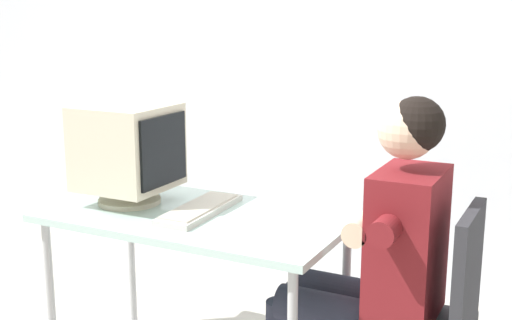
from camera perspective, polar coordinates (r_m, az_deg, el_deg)
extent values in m
cube|color=silver|center=(3.77, 10.27, 11.63)|extent=(8.00, 0.10, 3.00)
cylinder|color=#B7B7BC|center=(3.00, -17.12, -11.44)|extent=(0.04, 0.04, 0.72)
cylinder|color=#B7B7BC|center=(3.38, -10.59, -8.30)|extent=(0.04, 0.04, 0.72)
cylinder|color=#B7B7BC|center=(2.88, 7.65, -11.97)|extent=(0.04, 0.04, 0.72)
cube|color=silver|center=(2.74, -5.14, -4.85)|extent=(1.23, 0.67, 0.03)
cylinder|color=beige|center=(2.92, -10.70, -3.41)|extent=(0.27, 0.27, 0.02)
cylinder|color=beige|center=(2.91, -10.73, -2.73)|extent=(0.06, 0.06, 0.05)
cube|color=beige|center=(2.86, -10.89, 1.15)|extent=(0.36, 0.36, 0.35)
cube|color=black|center=(2.76, -7.85, 0.82)|extent=(0.01, 0.31, 0.29)
cube|color=silver|center=(2.74, -4.82, -4.25)|extent=(0.17, 0.48, 0.02)
cube|color=beige|center=(2.73, -4.82, -3.93)|extent=(0.15, 0.43, 0.01)
cube|color=#2D2D33|center=(2.41, 17.61, -9.23)|extent=(0.04, 0.38, 0.45)
cube|color=maroon|center=(2.43, 12.79, -7.11)|extent=(0.22, 0.36, 0.54)
sphere|color=beige|center=(2.33, 12.80, 2.53)|extent=(0.20, 0.20, 0.20)
sphere|color=black|center=(2.32, 13.54, 2.95)|extent=(0.19, 0.19, 0.19)
cylinder|color=#262838|center=(2.51, 6.86, -12.87)|extent=(0.45, 0.14, 0.14)
cylinder|color=#262838|center=(2.67, 8.23, -11.35)|extent=(0.45, 0.14, 0.14)
cylinder|color=maroon|center=(2.20, 11.06, -5.86)|extent=(0.09, 0.14, 0.09)
cylinder|color=maroon|center=(2.59, 13.65, -3.18)|extent=(0.09, 0.14, 0.09)
cylinder|color=beige|center=(2.44, 9.68, -5.20)|extent=(0.09, 0.36, 0.09)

